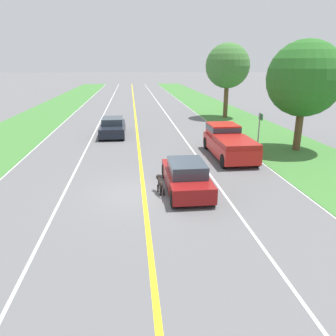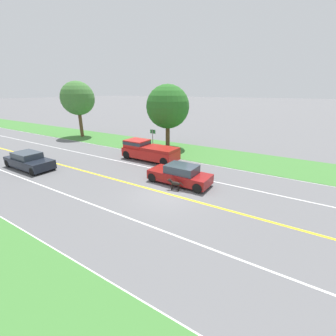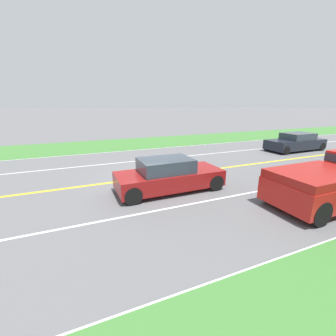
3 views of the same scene
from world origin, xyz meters
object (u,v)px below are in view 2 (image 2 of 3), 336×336
dog (174,183)px  street_sign (153,138)px  ego_car (180,175)px  oncoming_car (29,161)px  pickup_truck (148,150)px  roadside_tree_right_far (78,98)px  roadside_tree_right_near (168,107)px

dog → street_sign: 9.79m
ego_car → oncoming_car: 12.97m
pickup_truck → street_sign: 2.69m
dog → pickup_truck: bearing=40.7°
oncoming_car → roadside_tree_right_far: (11.32, 7.63, 4.55)m
pickup_truck → street_sign: street_sign is taller
pickup_truck → street_sign: size_ratio=2.20×
roadside_tree_right_near → street_sign: (-2.54, 0.25, -3.00)m
dog → oncoming_car: (-2.65, 12.59, 0.16)m
pickup_truck → roadside_tree_right_near: bearing=10.2°
roadside_tree_right_near → street_sign: bearing=174.3°
dog → pickup_truck: (4.68, 5.59, 0.42)m
roadside_tree_right_near → roadside_tree_right_far: size_ratio=0.93×
dog → street_sign: (7.03, 6.72, 1.06)m
ego_car → pickup_truck: bearing=57.0°
roadside_tree_right_far → dog: bearing=-113.2°
ego_car → roadside_tree_right_far: bearing=69.5°
oncoming_car → pickup_truck: bearing=136.3°
oncoming_car → street_sign: bearing=148.8°
oncoming_car → roadside_tree_right_near: size_ratio=0.68×
ego_car → pickup_truck: (3.50, 5.38, 0.25)m
pickup_truck → roadside_tree_right_far: bearing=74.8°
dog → roadside_tree_right_far: 22.50m
ego_car → pickup_truck: size_ratio=0.82×
pickup_truck → oncoming_car: bearing=136.3°
dog → ego_car: bearing=0.5°
ego_car → dog: bearing=-170.2°
oncoming_car → roadside_tree_right_far: 14.39m
pickup_truck → roadside_tree_right_near: 6.17m
ego_car → dog: (-1.18, -0.21, -0.16)m
ego_car → oncoming_car: (-3.84, 12.39, -0.00)m
oncoming_car → ego_car: bearing=107.2°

